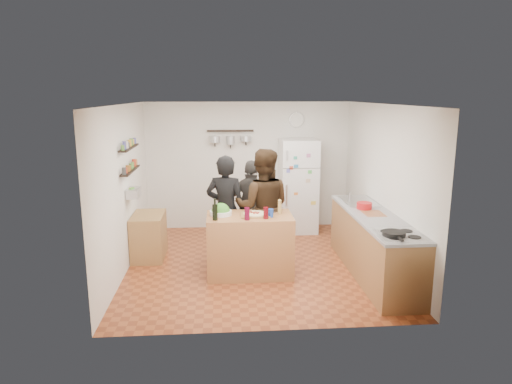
{
  "coord_description": "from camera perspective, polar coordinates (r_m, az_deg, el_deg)",
  "views": [
    {
      "loc": [
        -0.53,
        -6.84,
        2.66
      ],
      "look_at": [
        0.0,
        0.1,
        1.15
      ],
      "focal_mm": 32.0,
      "sensor_mm": 36.0,
      "label": 1
    }
  ],
  "objects": [
    {
      "name": "cutting_board",
      "position": [
        6.98,
        14.45,
        -2.68
      ],
      "size": [
        0.3,
        0.4,
        0.02
      ],
      "primitive_type": "cube",
      "color": "#995C37",
      "rests_on": "counter_run"
    },
    {
      "name": "spice_shelf_upper",
      "position": [
        7.22,
        -15.59,
        5.35
      ],
      "size": [
        0.12,
        1.0,
        0.02
      ],
      "primitive_type": "cube",
      "color": "black",
      "rests_on": "left_wall"
    },
    {
      "name": "stove_top",
      "position": [
        6.04,
        17.58,
        -5.18
      ],
      "size": [
        0.6,
        0.62,
        0.02
      ],
      "primitive_type": "cube",
      "color": "white",
      "rests_on": "counter_run"
    },
    {
      "name": "room_shell",
      "position": [
        7.38,
        -0.17,
        1.23
      ],
      "size": [
        4.2,
        4.2,
        4.2
      ],
      "color": "brown",
      "rests_on": "ground"
    },
    {
      "name": "wine_glass_far",
      "position": [
        6.49,
        1.24,
        -2.64
      ],
      "size": [
        0.07,
        0.07,
        0.17
      ],
      "primitive_type": "cylinder",
      "color": "#52070E",
      "rests_on": "prep_island"
    },
    {
      "name": "salad_bowl",
      "position": [
        6.71,
        -4.42,
        -2.62
      ],
      "size": [
        0.32,
        0.32,
        0.06
      ],
      "primitive_type": "cylinder",
      "color": "silver",
      "rests_on": "prep_island"
    },
    {
      "name": "produce_basket",
      "position": [
        7.32,
        -15.05,
        -0.08
      ],
      "size": [
        0.18,
        0.35,
        0.14
      ],
      "primitive_type": "cube",
      "color": "silver",
      "rests_on": "left_wall"
    },
    {
      "name": "red_bowl",
      "position": [
        7.21,
        13.38,
        -1.67
      ],
      "size": [
        0.23,
        0.23,
        0.1
      ],
      "primitive_type": "cylinder",
      "color": "red",
      "rests_on": "counter_run"
    },
    {
      "name": "spice_shelf_lower",
      "position": [
        7.27,
        -15.44,
        2.62
      ],
      "size": [
        0.12,
        1.0,
        0.02
      ],
      "primitive_type": "cube",
      "color": "black",
      "rests_on": "left_wall"
    },
    {
      "name": "side_table",
      "position": [
        7.72,
        -13.24,
        -5.38
      ],
      "size": [
        0.5,
        0.8,
        0.73
      ],
      "primitive_type": "cube",
      "color": "#AA8247",
      "rests_on": "floor"
    },
    {
      "name": "person_left",
      "position": [
        7.2,
        -3.79,
        -2.21
      ],
      "size": [
        0.72,
        0.56,
        1.73
      ],
      "primitive_type": "imported",
      "rotation": [
        0.0,
        0.0,
        2.89
      ],
      "color": "black",
      "rests_on": "floor"
    },
    {
      "name": "wall_clock",
      "position": [
        9.05,
        5.1,
        8.98
      ],
      "size": [
        0.3,
        0.03,
        0.3
      ],
      "primitive_type": "cylinder",
      "rotation": [
        1.57,
        0.0,
        0.0
      ],
      "color": "silver",
      "rests_on": "back_wall"
    },
    {
      "name": "sink",
      "position": [
        7.68,
        12.64,
        -1.19
      ],
      "size": [
        0.5,
        0.8,
        0.03
      ],
      "primitive_type": "cube",
      "color": "silver",
      "rests_on": "counter_run"
    },
    {
      "name": "prep_island",
      "position": [
        6.82,
        -0.8,
        -6.62
      ],
      "size": [
        1.25,
        0.72,
        0.91
      ],
      "primitive_type": "cube",
      "color": "#A4633C",
      "rests_on": "floor"
    },
    {
      "name": "skillet",
      "position": [
        5.96,
        16.86,
        -5.01
      ],
      "size": [
        0.29,
        0.29,
        0.05
      ],
      "primitive_type": "cylinder",
      "color": "black",
      "rests_on": "stove_top"
    },
    {
      "name": "pizza_board",
      "position": [
        6.67,
        -0.12,
        -2.88
      ],
      "size": [
        0.42,
        0.34,
        0.02
      ],
      "primitive_type": "cube",
      "color": "brown",
      "rests_on": "prep_island"
    },
    {
      "name": "salt_canister",
      "position": [
        6.58,
        1.86,
        -2.64
      ],
      "size": [
        0.07,
        0.07,
        0.12
      ],
      "primitive_type": "cylinder",
      "color": "navy",
      "rests_on": "prep_island"
    },
    {
      "name": "wine_bottle",
      "position": [
        6.43,
        -5.15,
        -2.56
      ],
      "size": [
        0.07,
        0.07,
        0.22
      ],
      "primitive_type": "cylinder",
      "color": "black",
      "rests_on": "prep_island"
    },
    {
      "name": "counter_run",
      "position": [
        7.03,
        14.47,
        -6.49
      ],
      "size": [
        0.63,
        2.63,
        0.9
      ],
      "primitive_type": "cube",
      "color": "#9E7042",
      "rests_on": "floor"
    },
    {
      "name": "pot_rack",
      "position": [
        8.87,
        -3.23,
        7.64
      ],
      "size": [
        0.9,
        0.04,
        0.04
      ],
      "primitive_type": "cube",
      "color": "black",
      "rests_on": "back_wall"
    },
    {
      "name": "fridge",
      "position": [
        8.89,
        5.3,
        0.78
      ],
      "size": [
        0.7,
        0.68,
        1.8
      ],
      "primitive_type": "cube",
      "color": "white",
      "rests_on": "floor"
    },
    {
      "name": "person_center",
      "position": [
        7.12,
        0.86,
        -1.91
      ],
      "size": [
        0.98,
        0.82,
        1.84
      ],
      "primitive_type": "imported",
      "rotation": [
        0.0,
        0.0,
        3.0
      ],
      "color": "black",
      "rests_on": "floor"
    },
    {
      "name": "pepper_mill",
      "position": [
        6.75,
        2.97,
        -2.02
      ],
      "size": [
        0.05,
        0.05,
        0.18
      ],
      "primitive_type": "cylinder",
      "color": "#A78546",
      "rests_on": "prep_island"
    },
    {
      "name": "pizza",
      "position": [
        6.66,
        -0.12,
        -2.72
      ],
      "size": [
        0.34,
        0.34,
        0.02
      ],
      "primitive_type": "cylinder",
      "color": "beige",
      "rests_on": "pizza_board"
    },
    {
      "name": "wine_glass_near",
      "position": [
        6.43,
        -1.13,
        -2.73
      ],
      "size": [
        0.07,
        0.07,
        0.18
      ],
      "primitive_type": "cylinder",
      "color": "#4E061E",
      "rests_on": "prep_island"
    },
    {
      "name": "person_back",
      "position": [
        7.7,
        -0.48,
        -1.82
      ],
      "size": [
        0.99,
        0.63,
        1.57
      ],
      "primitive_type": "imported",
      "rotation": [
        0.0,
        0.0,
        2.85
      ],
      "color": "#2C2927",
      "rests_on": "floor"
    }
  ]
}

